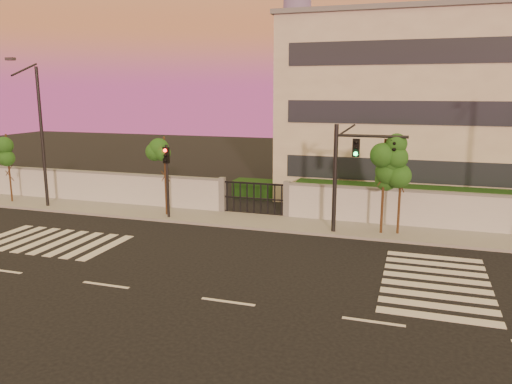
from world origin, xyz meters
The scene contains 13 objects.
ground centered at (0.00, 0.00, 0.00)m, with size 120.00×120.00×0.00m, color black.
sidewalk centered at (0.00, 10.50, 0.07)m, with size 60.00×3.00×0.15m, color gray.
perimeter_wall centered at (0.10, 12.00, 1.07)m, with size 60.00×0.36×2.20m.
hedge_row centered at (1.17, 14.74, 0.82)m, with size 41.00×4.25×1.80m.
institutional_building centered at (9.00, 21.99, 6.16)m, with size 24.40×12.40×12.25m.
road_markings centered at (-1.58, 3.76, 0.01)m, with size 57.00×7.62×0.02m.
street_tree_b centered at (-19.15, 10.22, 3.36)m, with size 1.37×1.09×4.56m.
street_tree_c centered at (-7.78, 10.18, 3.47)m, with size 1.46×1.16×4.71m.
street_tree_d centered at (4.50, 10.12, 3.65)m, with size 1.64×1.31×4.95m.
street_tree_e centered at (5.32, 10.26, 3.68)m, with size 1.62×1.29×5.00m.
traffic_signal_main centered at (2.83, 9.61, 3.58)m, with size 3.58×0.36×5.66m.
traffic_signal_secondary centered at (-7.39, 9.62, 2.74)m, with size 0.34×0.33×4.31m.
streetlight_west centered at (-16.03, 9.68, 4.92)m, with size 0.54×2.19×9.11m.
Camera 1 is at (6.00, -15.28, 7.29)m, focal length 35.00 mm.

